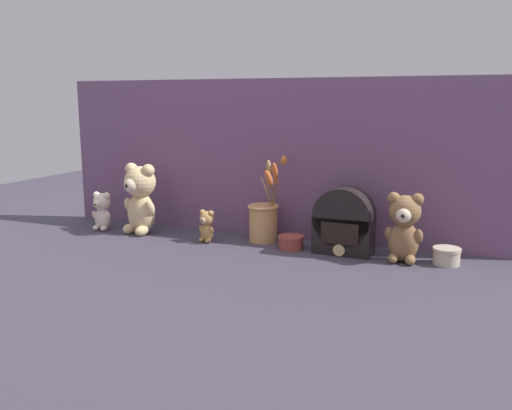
{
  "coord_description": "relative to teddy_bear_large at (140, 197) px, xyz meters",
  "views": [
    {
      "loc": [
        0.72,
        -1.74,
        0.52
      ],
      "look_at": [
        0.0,
        0.02,
        0.15
      ],
      "focal_mm": 38.0,
      "sensor_mm": 36.0,
      "label": 1
    }
  ],
  "objects": [
    {
      "name": "flower_vase",
      "position": [
        0.49,
        0.07,
        -0.06
      ],
      "size": [
        0.14,
        0.13,
        0.32
      ],
      "color": "tan",
      "rests_on": "ground"
    },
    {
      "name": "teddy_bear_medium",
      "position": [
        1.0,
        -0.01,
        -0.03
      ],
      "size": [
        0.12,
        0.12,
        0.23
      ],
      "color": "olive",
      "rests_on": "ground"
    },
    {
      "name": "vintage_radio",
      "position": [
        0.8,
        0.02,
        -0.04
      ],
      "size": [
        0.2,
        0.11,
        0.23
      ],
      "color": "black",
      "rests_on": "ground"
    },
    {
      "name": "teddy_bear_tiny",
      "position": [
        0.3,
        -0.02,
        -0.08
      ],
      "size": [
        0.07,
        0.06,
        0.12
      ],
      "color": "tan",
      "rests_on": "ground"
    },
    {
      "name": "teddy_bear_large",
      "position": [
        0.0,
        0.0,
        0.0
      ],
      "size": [
        0.15,
        0.14,
        0.28
      ],
      "color": "#DBBC84",
      "rests_on": "ground"
    },
    {
      "name": "teddy_bear_small",
      "position": [
        -0.18,
        -0.01,
        -0.06
      ],
      "size": [
        0.08,
        0.08,
        0.16
      ],
      "color": "beige",
      "rests_on": "ground"
    },
    {
      "name": "ground_plane",
      "position": [
        0.48,
        -0.01,
        -0.14
      ],
      "size": [
        4.0,
        4.0,
        0.0
      ],
      "primitive_type": "plane",
      "color": "#3D3847"
    },
    {
      "name": "decorative_tin_short",
      "position": [
        1.14,
        0.02,
        -0.12
      ],
      "size": [
        0.09,
        0.09,
        0.05
      ],
      "color": "beige",
      "rests_on": "ground"
    },
    {
      "name": "backdrop_wall",
      "position": [
        0.48,
        0.16,
        0.15
      ],
      "size": [
        1.77,
        0.02,
        0.59
      ],
      "color": "#704C70",
      "rests_on": "ground"
    },
    {
      "name": "decorative_tin_tall",
      "position": [
        0.62,
        0.01,
        -0.12
      ],
      "size": [
        0.09,
        0.09,
        0.05
      ],
      "color": "#993D33",
      "rests_on": "ground"
    }
  ]
}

